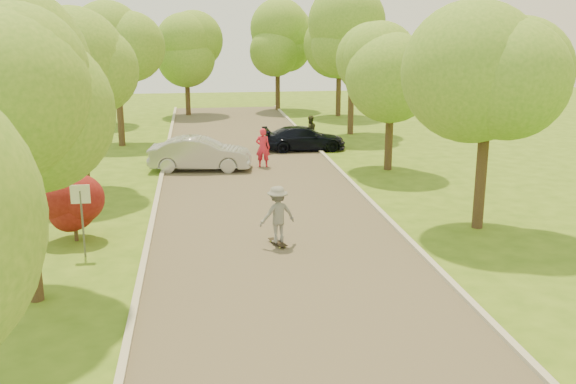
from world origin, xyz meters
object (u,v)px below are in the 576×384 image
street_sign (81,205)px  person_olive (310,131)px  longboard (278,242)px  silver_sedan (200,154)px  dark_sedan (304,138)px  person_striped (263,148)px  skateboarder (278,214)px

street_sign → person_olive: size_ratio=1.27×
longboard → person_olive: bearing=-121.7°
longboard → silver_sedan: bearing=-96.7°
longboard → person_olive: person_olive is taller
street_sign → dark_sedan: size_ratio=0.49×
street_sign → longboard: bearing=1.7°
longboard → person_striped: (0.72, 11.19, 0.84)m
dark_sedan → person_olive: size_ratio=2.58×
skateboarder → person_olive: (3.87, 16.14, -0.14)m
silver_sedan → skateboarder: bearing=-161.2°
dark_sedan → longboard: (-3.37, -15.07, -0.54)m
longboard → person_olive: 16.62m
dark_sedan → person_olive: bearing=-25.4°
street_sign → dark_sedan: (9.10, 15.24, -0.92)m
street_sign → person_striped: 13.08m
silver_sedan → person_striped: size_ratio=2.52×
person_striped → person_olive: person_striped is taller
street_sign → dark_sedan: bearing=59.2°
person_striped → skateboarder: bearing=99.6°
silver_sedan → person_olive: person_olive is taller
person_olive → silver_sedan: bearing=25.6°
silver_sedan → person_striped: 2.97m
skateboarder → person_striped: size_ratio=0.95×
longboard → skateboarder: 0.90m
street_sign → silver_sedan: size_ratio=0.46×
street_sign → silver_sedan: 11.69m
skateboarder → person_olive: bearing=-121.7°
person_olive → longboard: bearing=61.8°
silver_sedan → person_olive: 8.00m
street_sign → dark_sedan: 17.78m
silver_sedan → dark_sedan: (5.60, 4.11, -0.13)m
skateboarder → person_olive: skateboarder is taller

